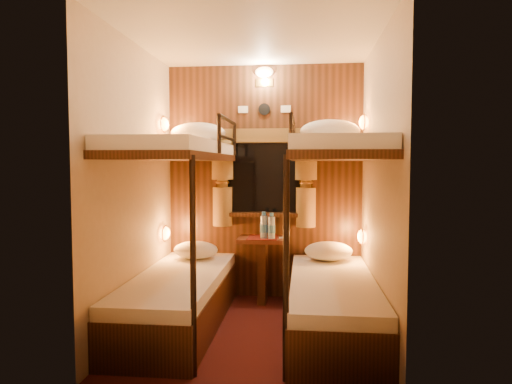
# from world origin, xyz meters

# --- Properties ---
(floor) EXTENTS (2.10, 2.10, 0.00)m
(floor) POSITION_xyz_m (0.00, 0.00, 0.00)
(floor) COLOR #3B1410
(floor) RESTS_ON ground
(ceiling) EXTENTS (2.10, 2.10, 0.00)m
(ceiling) POSITION_xyz_m (0.00, 0.00, 2.40)
(ceiling) COLOR silver
(ceiling) RESTS_ON wall_back
(wall_back) EXTENTS (2.40, 0.00, 2.40)m
(wall_back) POSITION_xyz_m (0.00, 1.05, 1.20)
(wall_back) COLOR #C6B293
(wall_back) RESTS_ON floor
(wall_front) EXTENTS (2.40, 0.00, 2.40)m
(wall_front) POSITION_xyz_m (0.00, -1.05, 1.20)
(wall_front) COLOR #C6B293
(wall_front) RESTS_ON floor
(wall_left) EXTENTS (0.00, 2.40, 2.40)m
(wall_left) POSITION_xyz_m (-1.00, 0.00, 1.20)
(wall_left) COLOR #C6B293
(wall_left) RESTS_ON floor
(wall_right) EXTENTS (0.00, 2.40, 2.40)m
(wall_right) POSITION_xyz_m (1.00, 0.00, 1.20)
(wall_right) COLOR #C6B293
(wall_right) RESTS_ON floor
(back_panel) EXTENTS (2.00, 0.03, 2.40)m
(back_panel) POSITION_xyz_m (0.00, 1.04, 1.20)
(back_panel) COLOR black
(back_panel) RESTS_ON floor
(bunk_left) EXTENTS (0.72, 1.90, 1.82)m
(bunk_left) POSITION_xyz_m (-0.65, 0.07, 0.56)
(bunk_left) COLOR black
(bunk_left) RESTS_ON floor
(bunk_right) EXTENTS (0.72, 1.90, 1.82)m
(bunk_right) POSITION_xyz_m (0.65, 0.07, 0.56)
(bunk_right) COLOR black
(bunk_right) RESTS_ON floor
(window) EXTENTS (1.00, 0.12, 0.79)m
(window) POSITION_xyz_m (0.00, 1.00, 1.18)
(window) COLOR black
(window) RESTS_ON back_panel
(curtains) EXTENTS (1.10, 0.22, 1.00)m
(curtains) POSITION_xyz_m (0.00, 0.97, 1.26)
(curtains) COLOR olive
(curtains) RESTS_ON back_panel
(back_fixtures) EXTENTS (0.54, 0.09, 0.48)m
(back_fixtures) POSITION_xyz_m (0.00, 1.00, 2.25)
(back_fixtures) COLOR black
(back_fixtures) RESTS_ON back_panel
(reading_lamps) EXTENTS (2.00, 0.20, 1.25)m
(reading_lamps) POSITION_xyz_m (-0.00, 0.70, 1.24)
(reading_lamps) COLOR orange
(reading_lamps) RESTS_ON wall_left
(table) EXTENTS (0.50, 0.34, 0.66)m
(table) POSITION_xyz_m (0.00, 0.85, 0.41)
(table) COLOR #552613
(table) RESTS_ON floor
(bottle_left) EXTENTS (0.08, 0.08, 0.27)m
(bottle_left) POSITION_xyz_m (0.02, 0.80, 0.76)
(bottle_left) COLOR #99BFE5
(bottle_left) RESTS_ON table
(bottle_right) EXTENTS (0.07, 0.07, 0.26)m
(bottle_right) POSITION_xyz_m (0.09, 0.78, 0.76)
(bottle_right) COLOR #99BFE5
(bottle_right) RESTS_ON table
(sachet_a) EXTENTS (0.10, 0.08, 0.01)m
(sachet_a) POSITION_xyz_m (0.21, 0.85, 0.65)
(sachet_a) COLOR silver
(sachet_a) RESTS_ON table
(sachet_b) EXTENTS (0.09, 0.08, 0.01)m
(sachet_b) POSITION_xyz_m (0.21, 0.87, 0.65)
(sachet_b) COLOR silver
(sachet_b) RESTS_ON table
(pillow_lower_left) EXTENTS (0.44, 0.31, 0.17)m
(pillow_lower_left) POSITION_xyz_m (-0.65, 0.69, 0.54)
(pillow_lower_left) COLOR white
(pillow_lower_left) RESTS_ON bunk_left
(pillow_lower_right) EXTENTS (0.46, 0.33, 0.18)m
(pillow_lower_right) POSITION_xyz_m (0.65, 0.74, 0.55)
(pillow_lower_right) COLOR white
(pillow_lower_right) RESTS_ON bunk_right
(pillow_upper_left) EXTENTS (0.56, 0.40, 0.22)m
(pillow_upper_left) POSITION_xyz_m (-0.65, 0.83, 1.70)
(pillow_upper_left) COLOR white
(pillow_upper_left) RESTS_ON bunk_left
(pillow_upper_right) EXTENTS (0.56, 0.40, 0.22)m
(pillow_upper_right) POSITION_xyz_m (0.65, 0.69, 1.70)
(pillow_upper_right) COLOR white
(pillow_upper_right) RESTS_ON bunk_right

